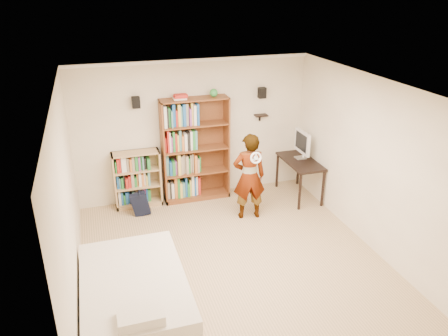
{
  "coord_description": "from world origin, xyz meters",
  "views": [
    {
      "loc": [
        -1.81,
        -5.27,
        3.99
      ],
      "look_at": [
        0.02,
        0.6,
        1.34
      ],
      "focal_mm": 35.0,
      "sensor_mm": 36.0,
      "label": 1
    }
  ],
  "objects_px": {
    "tall_bookshelf": "(196,150)",
    "low_bookshelf": "(137,179)",
    "person": "(249,177)",
    "daybed": "(134,290)",
    "computer_desk": "(299,178)"
  },
  "relations": [
    {
      "from": "computer_desk",
      "to": "daybed",
      "type": "relative_size",
      "value": 0.55
    },
    {
      "from": "person",
      "to": "daybed",
      "type": "bearing_deg",
      "value": 47.42
    },
    {
      "from": "low_bookshelf",
      "to": "daybed",
      "type": "xyz_separation_m",
      "value": [
        -0.42,
        -2.91,
        -0.24
      ]
    },
    {
      "from": "computer_desk",
      "to": "person",
      "type": "relative_size",
      "value": 0.7
    },
    {
      "from": "low_bookshelf",
      "to": "daybed",
      "type": "height_order",
      "value": "low_bookshelf"
    },
    {
      "from": "low_bookshelf",
      "to": "computer_desk",
      "type": "xyz_separation_m",
      "value": [
        3.09,
        -0.56,
        -0.16
      ]
    },
    {
      "from": "computer_desk",
      "to": "person",
      "type": "bearing_deg",
      "value": -158.72
    },
    {
      "from": "low_bookshelf",
      "to": "computer_desk",
      "type": "height_order",
      "value": "low_bookshelf"
    },
    {
      "from": "tall_bookshelf",
      "to": "computer_desk",
      "type": "xyz_separation_m",
      "value": [
        1.96,
        -0.54,
        -0.63
      ]
    },
    {
      "from": "person",
      "to": "computer_desk",
      "type": "bearing_deg",
      "value": -150.82
    },
    {
      "from": "tall_bookshelf",
      "to": "daybed",
      "type": "distance_m",
      "value": 3.35
    },
    {
      "from": "daybed",
      "to": "tall_bookshelf",
      "type": "bearing_deg",
      "value": 61.8
    },
    {
      "from": "low_bookshelf",
      "to": "computer_desk",
      "type": "relative_size",
      "value": 0.97
    },
    {
      "from": "tall_bookshelf",
      "to": "person",
      "type": "xyz_separation_m",
      "value": [
        0.72,
        -1.02,
        -0.21
      ]
    },
    {
      "from": "tall_bookshelf",
      "to": "low_bookshelf",
      "type": "bearing_deg",
      "value": 178.85
    }
  ]
}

